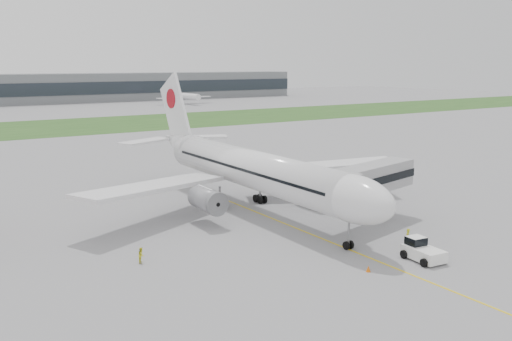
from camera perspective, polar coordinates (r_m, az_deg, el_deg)
ground at (r=72.58m, az=1.29°, el=-4.69°), size 600.00×600.00×0.00m
apron_markings at (r=68.65m, az=3.63°, el=-5.62°), size 70.00×70.00×0.04m
grass_strip at (r=183.30m, az=-20.15°, el=4.05°), size 600.00×50.00×0.02m
airliner at (r=75.30m, az=-0.76°, el=0.30°), size 48.13×53.95×17.88m
pushback_tug at (r=59.46m, az=16.21°, el=-7.65°), size 3.13×4.37×2.14m
jet_bridge at (r=68.68m, az=10.92°, el=-1.03°), size 15.89×7.92×7.48m
safety_cone_left at (r=55.20m, az=11.18°, el=-9.61°), size 0.44×0.44×0.60m
safety_cone_right at (r=62.47m, az=14.68°, el=-7.39°), size 0.35×0.35×0.49m
ground_crew_near at (r=63.26m, az=14.90°, el=-6.49°), size 0.84×0.79×1.94m
ground_crew_far at (r=57.49m, az=-11.39°, el=-8.29°), size 0.88×0.95×1.55m
distant_aircraft_right at (r=273.47m, az=-7.19°, el=6.62°), size 30.41×27.46×10.73m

